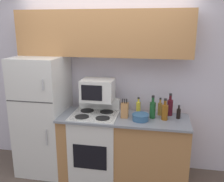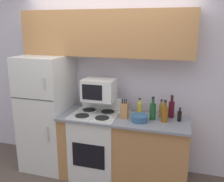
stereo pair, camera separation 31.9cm
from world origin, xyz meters
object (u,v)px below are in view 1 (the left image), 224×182
(bowl, at_px, (140,117))
(bottle_wine_red, at_px, (170,107))
(knife_block, at_px, (125,110))
(bottle_whiskey, at_px, (165,112))
(stove, at_px, (95,145))
(refrigerator, at_px, (43,115))
(microwave, at_px, (98,90))
(bottle_wine_green, at_px, (153,109))
(bottle_cooking_spray, at_px, (138,107))
(bottle_soy_sauce, at_px, (179,113))
(bottle_vinegar, at_px, (160,108))

(bowl, height_order, bottle_wine_red, bottle_wine_red)
(knife_block, xyz_separation_m, bottle_whiskey, (0.51, 0.01, 0.01))
(stove, bearing_deg, knife_block, -2.14)
(refrigerator, relative_size, knife_block, 6.52)
(microwave, bearing_deg, bottle_whiskey, -7.20)
(stove, relative_size, bottle_wine_red, 3.61)
(microwave, xyz_separation_m, bottle_whiskey, (0.90, -0.11, -0.21))
(microwave, xyz_separation_m, bottle_wine_green, (0.74, -0.07, -0.20))
(bottle_wine_green, xyz_separation_m, bottle_cooking_spray, (-0.20, 0.16, -0.03))
(bottle_soy_sauce, bearing_deg, stove, -175.90)
(knife_block, bearing_deg, microwave, 161.98)
(bottle_wine_red, relative_size, bottle_whiskey, 1.07)
(stove, bearing_deg, bottle_vinegar, 10.54)
(microwave, height_order, bowl, microwave)
(knife_block, relative_size, bottle_whiskey, 0.92)
(stove, relative_size, microwave, 2.52)
(bowl, height_order, bottle_cooking_spray, bottle_cooking_spray)
(microwave, distance_m, knife_block, 0.46)
(bowl, distance_m, bottle_soy_sauce, 0.50)
(stove, distance_m, bowl, 0.79)
(bottle_vinegar, distance_m, bottle_whiskey, 0.17)
(bottle_vinegar, bearing_deg, knife_block, -158.82)
(bowl, bearing_deg, bottle_vinegar, 44.86)
(bottle_soy_sauce, bearing_deg, bowl, -161.73)
(bowl, height_order, bottle_soy_sauce, bottle_soy_sauce)
(refrigerator, relative_size, microwave, 3.88)
(bottle_whiskey, height_order, bottle_cooking_spray, bottle_whiskey)
(bowl, distance_m, bottle_whiskey, 0.32)
(knife_block, height_order, bowl, knife_block)
(knife_block, bearing_deg, bottle_wine_green, 8.44)
(refrigerator, xyz_separation_m, stove, (0.79, -0.08, -0.36))
(knife_block, bearing_deg, bottle_cooking_spray, 52.55)
(knife_block, distance_m, bottle_vinegar, 0.48)
(bottle_wine_red, xyz_separation_m, bottle_cooking_spray, (-0.42, 0.01, -0.03))
(bottle_vinegar, bearing_deg, bottle_cooking_spray, 173.18)
(bottle_wine_green, distance_m, bottle_soy_sauce, 0.34)
(bottle_wine_red, bearing_deg, microwave, -175.80)
(knife_block, height_order, bottle_wine_green, bottle_wine_green)
(microwave, bearing_deg, bowl, -17.58)
(microwave, bearing_deg, stove, -100.08)
(bottle_wine_green, xyz_separation_m, bottle_soy_sauce, (0.33, 0.04, -0.05))
(bottle_whiskey, distance_m, bottle_cooking_spray, 0.40)
(microwave, distance_m, bottle_soy_sauce, 1.10)
(bowl, distance_m, bottle_wine_red, 0.46)
(refrigerator, bearing_deg, knife_block, -4.62)
(microwave, distance_m, bottle_wine_green, 0.77)
(refrigerator, relative_size, bottle_wine_green, 5.58)
(bottle_cooking_spray, bearing_deg, bowl, -79.44)
(bottle_wine_red, bearing_deg, stove, -169.57)
(knife_block, bearing_deg, bottle_wine_red, 18.73)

